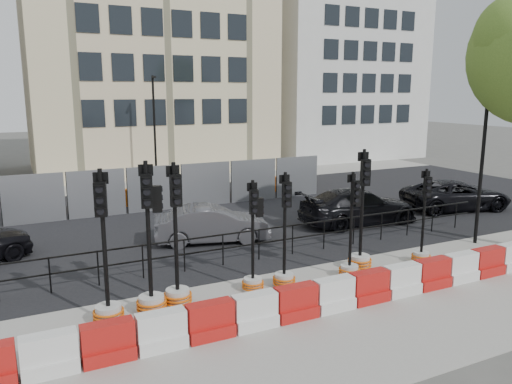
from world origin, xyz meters
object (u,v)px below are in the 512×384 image
lamp_post_near (484,150)px  traffic_signal_d (253,266)px  car_c (358,207)px  traffic_signal_h (422,244)px  traffic_signal_a (107,293)px

lamp_post_near → traffic_signal_d: bearing=-177.4°
car_c → lamp_post_near: bearing=-149.3°
traffic_signal_d → traffic_signal_h: bearing=6.5°
traffic_signal_a → traffic_signal_d: 3.75m
traffic_signal_h → car_c: (1.11, 4.56, 0.10)m
traffic_signal_h → traffic_signal_a: bearing=-161.0°
traffic_signal_a → traffic_signal_h: 9.30m
lamp_post_near → traffic_signal_a: bearing=-177.0°
traffic_signal_h → traffic_signal_d: bearing=-163.8°
traffic_signal_d → car_c: (6.66, 4.27, -0.00)m
traffic_signal_a → traffic_signal_h: traffic_signal_a is taller
traffic_signal_d → traffic_signal_h: (5.55, -0.29, -0.10)m
traffic_signal_a → traffic_signal_d: size_ratio=1.20×
traffic_signal_d → car_c: traffic_signal_d is taller
traffic_signal_d → car_c: bearing=42.2°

